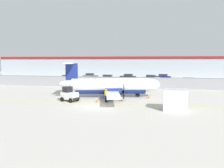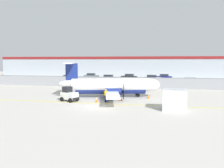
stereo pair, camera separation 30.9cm
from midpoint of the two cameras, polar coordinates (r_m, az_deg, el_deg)
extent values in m
plane|color=#BCB7AD|center=(24.88, -4.21, -5.98)|extent=(140.00, 140.00, 0.00)
cube|color=yellow|center=(26.77, -3.07, -5.10)|extent=(84.00, 0.20, 0.01)
cube|color=gray|center=(42.16, 2.29, 0.39)|extent=(98.00, 0.04, 2.00)
cylinder|color=slate|center=(42.07, 2.29, 1.81)|extent=(98.00, 0.10, 0.10)
cube|color=#38383A|center=(53.59, 4.19, 0.59)|extent=(98.00, 17.00, 0.12)
cube|color=#A8B2BC|center=(71.77, 6.03, 4.53)|extent=(91.00, 8.00, 6.50)
cube|color=maroon|center=(67.76, 5.74, 6.85)|extent=(91.00, 0.20, 0.80)
cylinder|color=white|center=(31.00, -0.07, -0.29)|extent=(11.11, 4.31, 1.90)
ellipsoid|color=white|center=(31.70, 10.39, -0.25)|extent=(2.87, 2.33, 1.80)
ellipsoid|color=white|center=(31.35, -10.66, 0.05)|extent=(3.25, 1.71, 1.05)
cylinder|color=navy|center=(31.06, -0.07, -1.24)|extent=(9.92, 3.65, 1.48)
cube|color=white|center=(31.07, 0.11, -1.33)|extent=(5.15, 15.95, 0.18)
cylinder|color=navy|center=(33.66, 0.31, -0.75)|extent=(2.35, 1.37, 0.90)
cone|color=black|center=(33.72, 2.26, -0.75)|extent=(0.54, 0.53, 0.44)
cylinder|color=#262626|center=(33.73, 2.52, -0.75)|extent=(0.51, 2.06, 2.10)
cylinder|color=navy|center=(28.51, 0.68, -2.01)|extent=(2.35, 1.37, 0.90)
cone|color=black|center=(28.58, 2.99, -1.99)|extent=(0.54, 0.53, 0.44)
cylinder|color=#262626|center=(28.59, 3.29, -1.99)|extent=(0.51, 2.06, 2.10)
cube|color=navy|center=(31.19, -10.20, 2.52)|extent=(1.70, 0.56, 3.10)
cube|color=white|center=(31.16, -10.51, 5.36)|extent=(2.15, 4.92, 0.14)
cylinder|color=#59595B|center=(31.47, 6.98, -2.00)|extent=(0.17, 0.17, 0.97)
cylinder|color=black|center=(31.54, 6.97, -2.88)|extent=(0.63, 0.35, 0.60)
cylinder|color=#59595B|center=(33.30, -0.70, -1.44)|extent=(0.17, 0.17, 0.90)
cylinder|color=black|center=(33.36, -0.70, -2.20)|extent=(0.79, 0.38, 0.76)
cylinder|color=#59595B|center=(28.92, -0.54, -2.59)|extent=(0.17, 0.17, 0.90)
cylinder|color=black|center=(29.00, -0.54, -3.47)|extent=(0.79, 0.38, 0.76)
cube|color=silver|center=(28.57, -10.77, -3.01)|extent=(2.45, 1.87, 0.90)
cube|color=black|center=(28.70, -11.29, -1.36)|extent=(1.22, 1.27, 0.70)
cube|color=black|center=(27.83, -9.07, -3.85)|extent=(0.57, 1.08, 0.30)
cylinder|color=black|center=(28.56, -8.83, -3.89)|extent=(0.59, 0.38, 0.56)
cylinder|color=black|center=(27.70, -10.52, -4.23)|extent=(0.59, 0.38, 0.56)
cylinder|color=black|center=(29.58, -10.96, -3.58)|extent=(0.59, 0.38, 0.56)
cylinder|color=black|center=(28.76, -12.66, -3.90)|extent=(0.59, 0.38, 0.56)
cylinder|color=#191E4C|center=(27.40, -1.15, -3.94)|extent=(0.21, 0.21, 0.85)
cylinder|color=#191E4C|center=(27.51, -1.49, -3.90)|extent=(0.21, 0.21, 0.85)
cylinder|color=yellow|center=(27.34, -1.32, -2.42)|extent=(0.45, 0.45, 0.60)
cylinder|color=yellow|center=(27.21, -0.95, -2.40)|extent=(0.13, 0.13, 0.55)
cylinder|color=yellow|center=(27.46, -1.69, -2.32)|extent=(0.13, 0.13, 0.55)
sphere|color=tan|center=(27.28, -1.32, -1.51)|extent=(0.22, 0.22, 0.22)
cube|color=silver|center=(23.90, 16.37, -4.03)|extent=(2.53, 2.16, 2.20)
cube|color=#333338|center=(23.90, 16.37, -4.03)|extent=(2.44, 0.24, 2.20)
cube|color=orange|center=(27.61, -3.78, -4.73)|extent=(0.36, 0.36, 0.04)
cone|color=orange|center=(27.55, -3.79, -4.07)|extent=(0.28, 0.28, 0.60)
cylinder|color=white|center=(27.53, -3.79, -3.91)|extent=(0.17, 0.17, 0.08)
cube|color=orange|center=(28.72, 2.55, -4.29)|extent=(0.36, 0.36, 0.04)
cone|color=orange|center=(28.67, 2.55, -3.67)|extent=(0.28, 0.28, 0.60)
cylinder|color=white|center=(28.65, 2.56, -3.51)|extent=(0.17, 0.17, 0.08)
cube|color=orange|center=(30.60, 9.81, -3.73)|extent=(0.36, 0.36, 0.04)
cone|color=orange|center=(30.55, 9.82, -3.14)|extent=(0.28, 0.28, 0.60)
cylinder|color=white|center=(30.54, 9.82, -2.99)|extent=(0.17, 0.17, 0.08)
cube|color=orange|center=(28.99, -8.76, -4.26)|extent=(0.36, 0.36, 0.04)
cone|color=orange|center=(28.94, -8.77, -3.64)|extent=(0.28, 0.28, 0.60)
cylinder|color=white|center=(28.92, -8.77, -3.48)|extent=(0.17, 0.17, 0.08)
cube|color=silver|center=(54.92, -11.26, 1.34)|extent=(4.29, 1.94, 0.80)
cube|color=#262D38|center=(54.80, -11.13, 2.04)|extent=(2.29, 1.68, 0.56)
cylinder|color=black|center=(54.77, -12.98, 0.95)|extent=(0.61, 0.23, 0.60)
cylinder|color=black|center=(56.37, -12.14, 1.11)|extent=(0.61, 0.23, 0.60)
cylinder|color=black|center=(53.54, -10.32, 0.89)|extent=(0.61, 0.23, 0.60)
cylinder|color=black|center=(55.17, -9.54, 1.06)|extent=(0.61, 0.23, 0.60)
cube|color=slate|center=(61.65, -5.22, 1.94)|extent=(4.32, 2.01, 0.80)
cube|color=#262D38|center=(61.64, -5.36, 2.57)|extent=(2.31, 1.72, 0.56)
cylinder|color=black|center=(62.28, -3.78, 1.70)|extent=(0.61, 0.24, 0.60)
cylinder|color=black|center=(60.52, -4.09, 1.57)|extent=(0.61, 0.24, 0.60)
cylinder|color=black|center=(62.86, -6.29, 1.72)|extent=(0.61, 0.24, 0.60)
cylinder|color=black|center=(61.11, -6.67, 1.59)|extent=(0.61, 0.24, 0.60)
cube|color=red|center=(54.99, -0.91, 1.46)|extent=(4.21, 1.73, 0.80)
cube|color=#262D38|center=(54.91, -0.76, 2.17)|extent=(2.21, 1.57, 0.56)
cylinder|color=black|center=(54.45, -2.55, 1.07)|extent=(0.60, 0.20, 0.60)
cylinder|color=black|center=(56.20, -2.12, 1.23)|extent=(0.60, 0.20, 0.60)
cylinder|color=black|center=(53.87, 0.35, 1.02)|extent=(0.60, 0.20, 0.60)
cylinder|color=black|center=(55.64, 0.69, 1.19)|extent=(0.60, 0.20, 0.60)
cube|color=black|center=(58.36, 4.60, 1.71)|extent=(4.30, 1.96, 0.80)
cube|color=#262D38|center=(58.28, 4.75, 2.38)|extent=(2.29, 1.69, 0.56)
cylinder|color=black|center=(57.77, 3.07, 1.36)|extent=(0.61, 0.24, 0.60)
cylinder|color=black|center=(59.52, 3.42, 1.50)|extent=(0.61, 0.24, 0.60)
cylinder|color=black|center=(57.27, 5.81, 1.30)|extent=(0.61, 0.24, 0.60)
cylinder|color=black|center=(59.04, 6.09, 1.44)|extent=(0.61, 0.24, 0.60)
cube|color=silver|center=(54.99, 10.64, 1.36)|extent=(4.33, 2.06, 0.80)
cube|color=#262D38|center=(54.95, 10.49, 2.07)|extent=(2.33, 1.74, 0.56)
cylinder|color=black|center=(55.80, 12.15, 1.06)|extent=(0.62, 0.25, 0.60)
cylinder|color=black|center=(54.01, 12.01, 0.90)|extent=(0.62, 0.25, 0.60)
cylinder|color=black|center=(56.06, 9.29, 1.14)|extent=(0.62, 0.25, 0.60)
cylinder|color=black|center=(54.28, 9.07, 0.99)|extent=(0.62, 0.25, 0.60)
cube|color=navy|center=(59.24, 13.49, 1.63)|extent=(4.38, 2.20, 0.80)
cube|color=#262D38|center=(59.18, 13.65, 2.28)|extent=(2.38, 1.82, 0.56)
cylinder|color=black|center=(58.51, 12.04, 1.29)|extent=(0.62, 0.27, 0.60)
cylinder|color=black|center=(60.29, 12.23, 1.43)|extent=(0.62, 0.27, 0.60)
cylinder|color=black|center=(58.27, 14.78, 1.21)|extent=(0.62, 0.27, 0.60)
cylinder|color=black|center=(60.06, 14.89, 1.35)|extent=(0.62, 0.27, 0.60)
cube|color=#19662D|center=(48.03, 20.04, 0.41)|extent=(4.22, 1.75, 0.80)
cube|color=#262D38|center=(47.95, 19.89, 1.22)|extent=(2.22, 1.58, 0.56)
cylinder|color=black|center=(49.19, 21.46, 0.11)|extent=(0.60, 0.21, 0.60)
cylinder|color=black|center=(47.43, 21.87, -0.11)|extent=(0.60, 0.21, 0.60)
cylinder|color=black|center=(48.74, 18.23, 0.18)|extent=(0.60, 0.21, 0.60)
cylinder|color=black|center=(46.96, 18.52, -0.05)|extent=(0.60, 0.21, 0.60)
camera|label=1|loc=(0.15, -89.72, 0.03)|focal=35.00mm
camera|label=2|loc=(0.15, 90.28, -0.03)|focal=35.00mm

